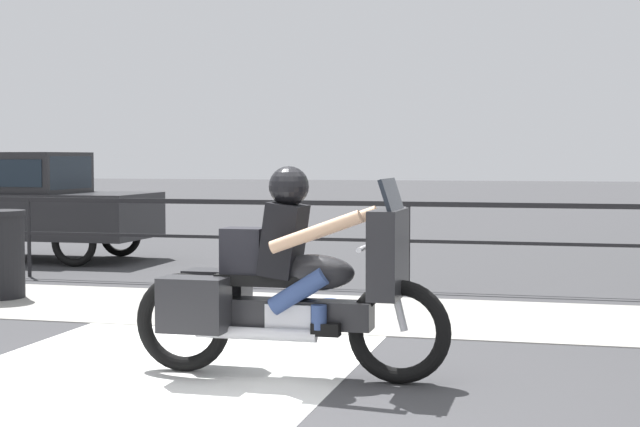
% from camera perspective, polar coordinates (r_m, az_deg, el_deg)
% --- Properties ---
extents(ground_plane, '(120.00, 120.00, 0.00)m').
position_cam_1_polar(ground_plane, '(6.74, -2.16, -10.39)').
color(ground_plane, '#38383A').
extents(sidewalk_band, '(44.00, 2.40, 0.01)m').
position_cam_1_polar(sidewalk_band, '(9.99, 3.35, -5.86)').
color(sidewalk_band, '#99968E').
rests_on(sidewalk_band, ground).
extents(crosswalk_band, '(2.87, 6.00, 0.01)m').
position_cam_1_polar(crosswalk_band, '(6.95, -11.69, -9.99)').
color(crosswalk_band, silver).
rests_on(crosswalk_band, ground).
extents(fence_railing, '(36.00, 0.05, 1.06)m').
position_cam_1_polar(fence_railing, '(11.83, 5.16, -0.38)').
color(fence_railing, black).
rests_on(fence_railing, ground).
extents(motorcycle, '(2.36, 0.76, 1.53)m').
position_cam_1_polar(motorcycle, '(7.08, -1.92, -4.11)').
color(motorcycle, black).
rests_on(motorcycle, ground).
extents(parked_car, '(3.96, 1.66, 1.67)m').
position_cam_1_polar(parked_car, '(15.94, -17.03, 0.83)').
color(parked_car, '#232326').
rests_on(parked_car, ground).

